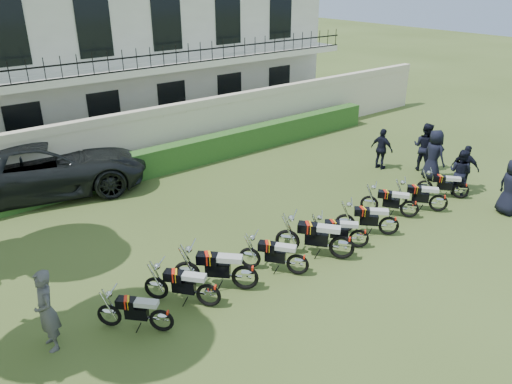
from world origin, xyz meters
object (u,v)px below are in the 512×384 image
Objects in this scene: motorcycle_4 at (342,242)px; officer_4 at (425,147)px; motorcycle_9 at (461,187)px; motorcycle_3 at (298,259)px; motorcycle_5 at (359,234)px; officer_2 at (465,168)px; motorcycle_8 at (439,199)px; suv at (42,167)px; officer_0 at (511,187)px; motorcycle_0 at (161,315)px; motorcycle_7 at (410,205)px; motorcycle_2 at (245,272)px; officer_5 at (382,149)px; motorcycle_6 at (389,221)px; inspector at (46,311)px; officer_3 at (434,155)px; motorcycle_1 at (208,290)px; officer_1 at (460,172)px.

officer_4 is (7.20, 2.57, 0.39)m from motorcycle_4.
motorcycle_3 is at bearing 141.26° from motorcycle_9.
officer_2 is (5.90, 0.48, 0.37)m from motorcycle_5.
officer_4 reaches higher than officer_2.
suv is at bearing 96.65° from motorcycle_8.
motorcycle_5 is at bearing 91.48° from officer_0.
motorcycle_5 is at bearing -29.85° from motorcycle_4.
motorcycle_8 is at bearing 145.88° from motorcycle_9.
motorcycle_0 is 0.86× the size of motorcycle_7.
motorcycle_0 is at bearing 133.67° from motorcycle_5.
officer_2 is 2.04m from officer_4.
officer_0 is at bearing -55.96° from motorcycle_2.
motorcycle_3 is 8.24m from officer_5.
motorcycle_4 is at bearing 151.02° from motorcycle_7.
motorcycle_6 is at bearing -36.16° from motorcycle_4.
motorcycle_2 is 1.19× the size of motorcycle_5.
motorcycle_3 is at bearing 81.81° from officer_2.
motorcycle_4 is at bearing 137.63° from motorcycle_6.
officer_4 is (6.38, 2.45, 0.49)m from motorcycle_5.
suv is (-8.26, 8.80, 0.50)m from motorcycle_7.
motorcycle_0 reaches higher than motorcycle_9.
motorcycle_2 reaches higher than motorcycle_0.
motorcycle_2 is 9.13m from officer_0.
motorcycle_2 is at bearing 79.60° from officer_2.
motorcycle_9 is (8.79, -0.24, -0.10)m from motorcycle_2.
motorcycle_6 is 9.22m from inspector.
officer_3 reaches higher than motorcycle_5.
motorcycle_9 is at bearing -40.96° from motorcycle_1.
motorcycle_9 is at bearing -34.02° from motorcycle_8.
motorcycle_6 is at bearing -45.60° from motorcycle_0.
officer_2 is 0.87× the size of officer_4.
motorcycle_0 is 5.13m from motorcycle_4.
officer_4 is (1.07, 3.85, 0.03)m from officer_0.
motorcycle_7 is at bearing 124.82° from motorcycle_8.
officer_4 is (0.52, 0.74, -0.00)m from officer_3.
officer_3 is at bearing -9.65° from officer_2.
motorcycle_6 is 4.99m from officer_3.
motorcycle_5 is at bearing 83.40° from officer_2.
motorcycle_8 is at bearing -44.98° from motorcycle_0.
motorcycle_7 reaches higher than motorcycle_0.
officer_0 is at bearing 173.95° from officer_1.
officer_0 is at bearing 174.71° from officer_5.
motorcycle_2 is 8.97m from suv.
motorcycle_9 is 3.46m from officer_5.
inspector is at bearing 127.99° from motorcycle_6.
officer_1 is at bearing 91.55° from officer_2.
officer_1 reaches higher than motorcycle_8.
inspector is at bearing 139.56° from motorcycle_7.
motorcycle_9 is 0.73× the size of officer_3.
motorcycle_0 is at bearing 89.70° from officer_4.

